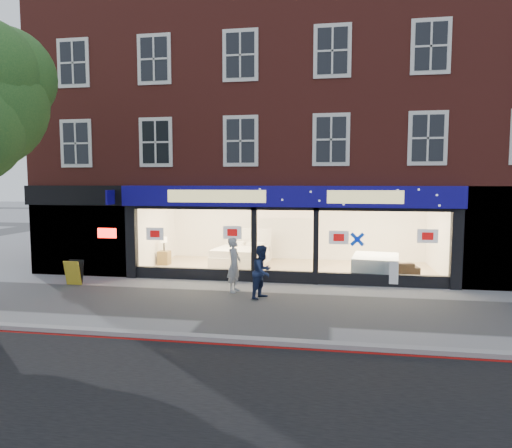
% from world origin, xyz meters
% --- Properties ---
extents(ground, '(120.00, 120.00, 0.00)m').
position_xyz_m(ground, '(0.00, 0.00, 0.00)').
color(ground, gray).
rests_on(ground, ground).
extents(kerb_line, '(60.00, 0.10, 0.01)m').
position_xyz_m(kerb_line, '(0.00, -3.10, 0.01)').
color(kerb_line, '#8C0A07').
rests_on(kerb_line, ground).
extents(kerb_stone, '(60.00, 0.25, 0.12)m').
position_xyz_m(kerb_stone, '(0.00, -2.90, 0.06)').
color(kerb_stone, gray).
rests_on(kerb_stone, ground).
extents(showroom_floor, '(11.00, 4.50, 0.10)m').
position_xyz_m(showroom_floor, '(0.00, 5.25, 0.05)').
color(showroom_floor, tan).
rests_on(showroom_floor, ground).
extents(building, '(19.00, 8.26, 10.30)m').
position_xyz_m(building, '(-0.02, 6.93, 6.67)').
color(building, maroon).
rests_on(building, ground).
extents(display_bed, '(2.23, 2.58, 1.34)m').
position_xyz_m(display_bed, '(-2.08, 5.88, 0.47)').
color(display_bed, white).
rests_on(display_bed, showroom_floor).
extents(bedside_table, '(0.45, 0.45, 0.55)m').
position_xyz_m(bedside_table, '(-5.10, 5.15, 0.38)').
color(bedside_table, brown).
rests_on(bedside_table, showroom_floor).
extents(mattress_stack, '(1.77, 2.12, 0.76)m').
position_xyz_m(mattress_stack, '(3.10, 4.01, 0.48)').
color(mattress_stack, white).
rests_on(mattress_stack, showroom_floor).
extents(sofa, '(1.87, 0.99, 0.52)m').
position_xyz_m(sofa, '(3.70, 4.26, 0.36)').
color(sofa, black).
rests_on(sofa, showroom_floor).
extents(a_board, '(0.55, 0.36, 0.84)m').
position_xyz_m(a_board, '(-6.90, 1.58, 0.42)').
color(a_board, gold).
rests_on(a_board, ground).
extents(pedestrian_grey, '(0.50, 0.68, 1.70)m').
position_xyz_m(pedestrian_grey, '(-1.42, 1.54, 0.85)').
color(pedestrian_grey, '#9C9FA3').
rests_on(pedestrian_grey, ground).
extents(pedestrian_blue, '(0.86, 0.95, 1.59)m').
position_xyz_m(pedestrian_blue, '(-0.43, 0.88, 0.79)').
color(pedestrian_blue, '#192548').
rests_on(pedestrian_blue, ground).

